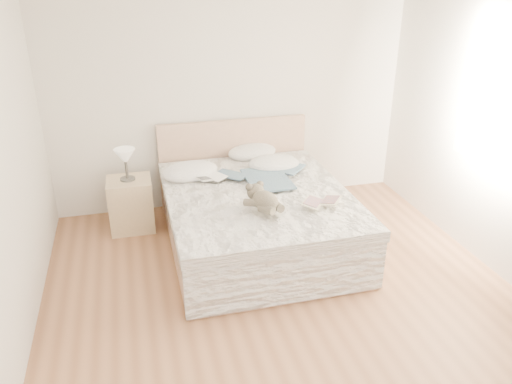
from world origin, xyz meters
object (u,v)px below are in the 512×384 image
(bed, at_px, (255,215))
(photo_book, at_px, (209,178))
(teddy_bear, at_px, (265,208))
(nightstand, at_px, (131,204))
(table_lamp, at_px, (125,158))
(childrens_book, at_px, (322,202))

(bed, xyz_separation_m, photo_book, (-0.40, 0.29, 0.32))
(teddy_bear, bearing_deg, photo_book, 91.71)
(bed, relative_size, nightstand, 3.83)
(bed, xyz_separation_m, table_lamp, (-1.20, 0.62, 0.49))
(photo_book, bearing_deg, teddy_bear, -98.03)
(bed, xyz_separation_m, childrens_book, (0.48, -0.53, 0.32))
(photo_book, distance_m, teddy_bear, 0.91)
(photo_book, bearing_deg, bed, -66.11)
(table_lamp, height_order, childrens_book, table_lamp)
(photo_book, xyz_separation_m, childrens_book, (0.89, -0.81, 0.00))
(nightstand, height_order, teddy_bear, teddy_bear)
(photo_book, relative_size, teddy_bear, 0.82)
(childrens_book, height_order, teddy_bear, teddy_bear)
(bed, distance_m, teddy_bear, 0.65)
(table_lamp, relative_size, teddy_bear, 0.91)
(nightstand, xyz_separation_m, table_lamp, (-0.01, 0.00, 0.52))
(nightstand, xyz_separation_m, photo_book, (0.79, -0.33, 0.35))
(photo_book, relative_size, childrens_book, 0.89)
(nightstand, distance_m, teddy_bear, 1.67)
(bed, xyz_separation_m, nightstand, (-1.19, 0.61, -0.03))
(table_lamp, distance_m, photo_book, 0.88)
(nightstand, bearing_deg, teddy_bear, -45.62)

